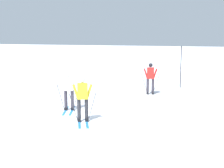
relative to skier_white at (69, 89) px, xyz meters
name	(u,v)px	position (x,y,z in m)	size (l,w,h in m)	color
ground_plane	(105,111)	(1.52, 0.31, -0.92)	(120.00, 120.00, 0.00)	silver
far_snow_ridge	(168,57)	(1.52, 20.71, 0.00)	(80.00, 6.57, 1.83)	silver
skier_white	(69,89)	(0.00, 0.00, 0.00)	(0.97, 1.64, 1.71)	#237AC6
skier_yellow	(83,98)	(1.26, -1.51, 0.00)	(0.98, 1.61, 1.71)	#237AC6
skier_red	(150,78)	(2.69, 4.63, 0.00)	(0.99, 1.64, 1.71)	silver
trail_marker_pole	(181,67)	(4.04, 7.39, 0.35)	(0.05, 0.05, 2.53)	black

